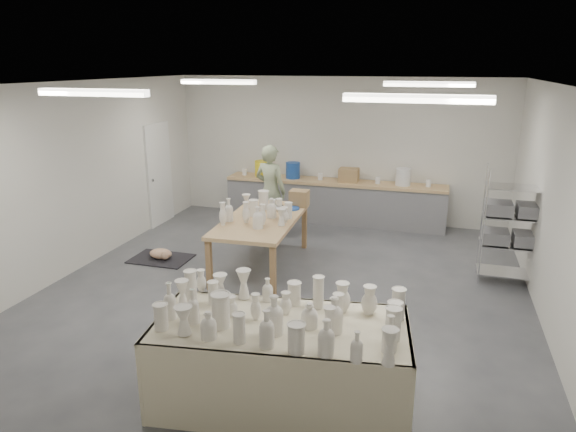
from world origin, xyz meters
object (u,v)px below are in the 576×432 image
(work_table, at_px, (265,216))
(red_stool, at_px, (275,219))
(potter, at_px, (271,191))
(drying_table, at_px, (281,359))

(work_table, relative_size, red_stool, 7.19)
(potter, xyz_separation_m, red_stool, (0.00, 0.27, -0.65))
(drying_table, relative_size, red_stool, 8.13)
(red_stool, bearing_deg, potter, -90.00)
(work_table, relative_size, potter, 1.28)
(drying_table, distance_m, potter, 5.21)
(drying_table, bearing_deg, work_table, 103.61)
(work_table, height_order, red_stool, work_table)
(work_table, xyz_separation_m, red_stool, (-0.40, 1.79, -0.61))
(potter, bearing_deg, red_stool, -75.40)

